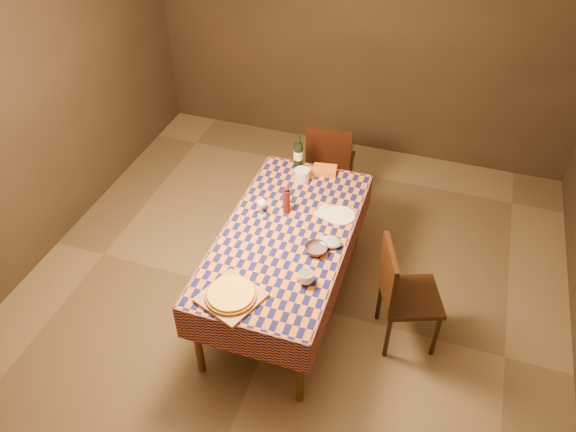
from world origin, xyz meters
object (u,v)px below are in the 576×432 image
(dining_table, at_px, (286,241))
(white_plate, at_px, (340,216))
(pizza, at_px, (231,295))
(chair_far, at_px, (330,160))
(bowl, at_px, (316,249))
(wine_bottle, at_px, (298,154))
(chair_right, at_px, (401,291))
(cutting_board, at_px, (231,297))

(dining_table, xyz_separation_m, white_plate, (0.34, 0.32, 0.08))
(pizza, height_order, chair_far, chair_far)
(bowl, relative_size, white_plate, 0.72)
(wine_bottle, xyz_separation_m, chair_right, (1.09, -0.93, -0.36))
(wine_bottle, bearing_deg, pizza, -88.59)
(pizza, distance_m, wine_bottle, 1.58)
(wine_bottle, distance_m, chair_right, 1.47)
(dining_table, xyz_separation_m, cutting_board, (-0.14, -0.72, 0.09))
(white_plate, relative_size, chair_far, 0.25)
(wine_bottle, relative_size, chair_far, 0.34)
(chair_far, bearing_deg, dining_table, -89.15)
(pizza, xyz_separation_m, chair_right, (1.05, 0.65, -0.29))
(cutting_board, xyz_separation_m, wine_bottle, (-0.04, 1.58, 0.11))
(pizza, bearing_deg, chair_right, 31.94)
(dining_table, height_order, pizza, pizza)
(wine_bottle, relative_size, white_plate, 1.37)
(pizza, relative_size, white_plate, 1.52)
(dining_table, distance_m, cutting_board, 0.74)
(cutting_board, xyz_separation_m, pizza, (0.00, 0.00, 0.03))
(pizza, xyz_separation_m, wine_bottle, (-0.04, 1.58, 0.08))
(pizza, bearing_deg, cutting_board, 0.00)
(dining_table, xyz_separation_m, chair_right, (0.91, -0.07, -0.17))
(pizza, relative_size, bowl, 2.11)
(cutting_board, relative_size, chair_far, 0.39)
(white_plate, height_order, chair_far, chair_far)
(chair_far, bearing_deg, chair_right, -57.09)
(dining_table, xyz_separation_m, pizza, (-0.14, -0.72, 0.12))
(dining_table, bearing_deg, chair_right, -4.23)
(wine_bottle, bearing_deg, bowl, -65.44)
(pizza, relative_size, chair_right, 0.37)
(dining_table, relative_size, chair_right, 1.98)
(bowl, relative_size, wine_bottle, 0.53)
(cutting_board, bearing_deg, chair_far, 86.75)
(cutting_board, height_order, pizza, pizza)
(cutting_board, bearing_deg, white_plate, 65.42)
(dining_table, bearing_deg, white_plate, 43.51)
(bowl, relative_size, chair_right, 0.18)
(cutting_board, distance_m, wine_bottle, 1.58)
(white_plate, distance_m, chair_far, 1.13)
(cutting_board, relative_size, chair_right, 0.39)
(bowl, distance_m, chair_far, 1.54)
(white_plate, bearing_deg, pizza, -114.58)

